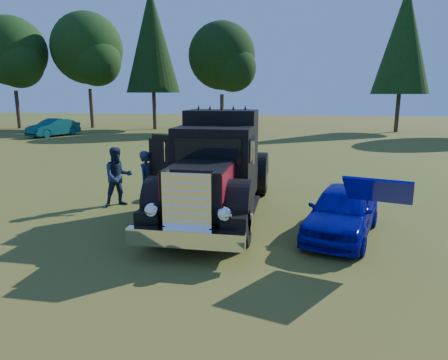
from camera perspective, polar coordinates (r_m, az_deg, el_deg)
ground at (r=8.96m, az=-9.30°, el=-10.70°), size 120.00×120.00×0.00m
treeline at (r=36.12m, az=2.25°, el=18.79°), size 72.10×24.04×13.84m
diamond_t_truck at (r=11.26m, az=-1.15°, el=1.01°), size 3.30×7.16×3.00m
hotrod_coupe at (r=10.33m, az=16.57°, el=-4.21°), size 2.45×4.23×1.89m
spectator_near at (r=12.11m, az=-10.86°, el=-0.19°), size 0.55×0.74×1.82m
spectator_far at (r=12.89m, az=-14.91°, el=0.45°), size 1.14×1.12×1.86m
distant_teal_car at (r=36.20m, az=-23.19°, el=6.91°), size 2.85×4.68×1.46m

